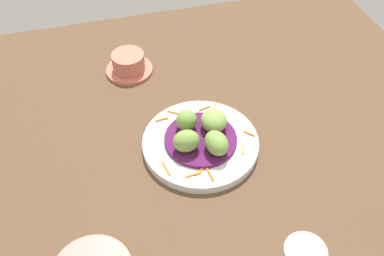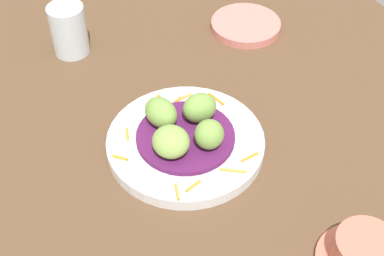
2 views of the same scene
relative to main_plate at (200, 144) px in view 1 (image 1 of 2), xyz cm
name	(u,v)px [view 1 (image 1 of 2)]	position (x,y,z in cm)	size (l,w,h in cm)	color
table_surface	(222,161)	(3.27, -3.84, -1.93)	(110.00, 110.00, 2.00)	brown
main_plate	(200,144)	(0.00, 0.00, 0.00)	(23.08, 23.08, 1.86)	silver
cabbage_bed	(201,139)	(0.00, 0.00, 1.33)	(14.36, 14.36, 0.81)	#51194C
carrot_garnish	(199,140)	(-0.33, 0.00, 1.13)	(19.51, 20.08, 0.40)	orange
guac_scoop_left	(214,121)	(3.39, 1.96, 3.75)	(5.45, 5.17, 4.03)	#84A851
guac_scoop_center	(186,120)	(-1.96, 3.39, 3.92)	(4.27, 4.11, 4.38)	#759E47
guac_scoop_right	(186,141)	(-3.39, -1.96, 3.94)	(5.12, 4.15, 4.42)	#759E47
guac_scoop_back	(216,141)	(1.96, -3.39, 3.81)	(5.57, 4.19, 4.15)	#759E47
terracotta_bowl	(129,64)	(-9.73, 27.40, 1.21)	(11.02, 11.02, 4.90)	#C66B56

